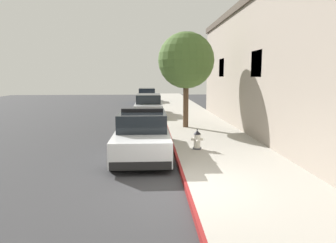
% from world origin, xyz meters
% --- Properties ---
extents(ground_plane, '(34.77, 60.00, 0.20)m').
position_xyz_m(ground_plane, '(-4.25, 10.00, -0.10)').
color(ground_plane, '#353538').
extents(sidewalk_pavement, '(3.51, 60.00, 0.16)m').
position_xyz_m(sidewalk_pavement, '(1.75, 10.00, 0.08)').
color(sidewalk_pavement, '#ADA89E').
rests_on(sidewalk_pavement, ground).
extents(curb_painted_edge, '(0.08, 60.00, 0.16)m').
position_xyz_m(curb_painted_edge, '(-0.04, 10.00, 0.08)').
color(curb_painted_edge, maroon).
rests_on(curb_painted_edge, ground).
extents(police_cruiser, '(1.94, 4.84, 1.68)m').
position_xyz_m(police_cruiser, '(-1.21, 3.71, 0.74)').
color(police_cruiser, white).
rests_on(police_cruiser, ground).
extents(parked_car_silver_ahead, '(1.94, 4.84, 1.56)m').
position_xyz_m(parked_car_silver_ahead, '(-1.06, 14.32, 0.74)').
color(parked_car_silver_ahead, '#B2B5BA').
rests_on(parked_car_silver_ahead, ground).
extents(parked_car_dark_far, '(1.94, 4.84, 1.56)m').
position_xyz_m(parked_car_dark_far, '(-1.29, 25.31, 0.74)').
color(parked_car_dark_far, navy).
rests_on(parked_car_dark_far, ground).
extents(fire_hydrant, '(0.44, 0.40, 0.76)m').
position_xyz_m(fire_hydrant, '(0.78, 3.83, 0.51)').
color(fire_hydrant, '#4C4C51').
rests_on(fire_hydrant, sidewalk_pavement).
extents(street_tree, '(2.87, 2.87, 4.89)m').
position_xyz_m(street_tree, '(0.92, 8.81, 3.60)').
color(street_tree, brown).
rests_on(street_tree, sidewalk_pavement).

